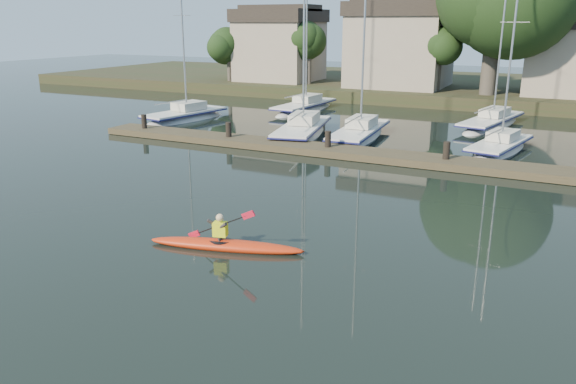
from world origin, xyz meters
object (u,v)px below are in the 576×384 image
at_px(sailboat_0, 185,123).
at_px(sailboat_2, 359,141).
at_px(kayak, 225,243).
at_px(sailboat_1, 302,139).
at_px(dock, 384,156).
at_px(sailboat_6, 491,129).
at_px(sailboat_3, 499,154).
at_px(sailboat_5, 304,113).

distance_m(sailboat_0, sailboat_2, 13.00).
height_order(kayak, sailboat_2, sailboat_2).
bearing_deg(kayak, sailboat_1, 92.41).
relative_size(dock, sailboat_6, 2.29).
bearing_deg(dock, kayak, -94.13).
height_order(sailboat_1, sailboat_3, sailboat_1).
height_order(kayak, sailboat_6, sailboat_6).
xyz_separation_m(dock, sailboat_5, (-10.26, 12.95, -0.38)).
height_order(sailboat_1, sailboat_2, sailboat_2).
distance_m(kayak, sailboat_1, 17.85).
bearing_deg(dock, sailboat_5, 128.40).
xyz_separation_m(dock, sailboat_2, (-2.90, 4.63, -0.39)).
xyz_separation_m(kayak, sailboat_1, (-5.32, 17.04, -0.39)).
height_order(sailboat_0, sailboat_6, sailboat_6).
xyz_separation_m(sailboat_2, sailboat_3, (7.81, -0.06, 0.01)).
bearing_deg(sailboat_1, sailboat_0, 160.04).
bearing_deg(kayak, sailboat_6, 65.07).
xyz_separation_m(sailboat_1, sailboat_2, (3.36, 0.70, 0.02)).
bearing_deg(kayak, dock, 70.94).
bearing_deg(sailboat_2, dock, -61.93).
distance_m(sailboat_0, sailboat_6, 20.63).
bearing_deg(sailboat_0, dock, -8.22).
height_order(dock, sailboat_3, sailboat_3).
relative_size(kayak, sailboat_1, 0.33).
bearing_deg(sailboat_5, kayak, -66.69).
bearing_deg(sailboat_6, sailboat_3, -68.00).
distance_m(sailboat_0, sailboat_3, 20.81).
relative_size(kayak, sailboat_5, 0.33).
height_order(sailboat_0, sailboat_2, sailboat_2).
relative_size(dock, sailboat_5, 2.35).
height_order(dock, sailboat_6, sailboat_6).
bearing_deg(sailboat_3, sailboat_2, -168.87).
distance_m(sailboat_0, sailboat_5, 9.51).
bearing_deg(dock, sailboat_6, 73.95).
bearing_deg(sailboat_6, dock, -94.24).
relative_size(kayak, dock, 0.14).
bearing_deg(sailboat_6, sailboat_0, -148.46).
xyz_separation_m(kayak, sailboat_5, (-9.32, 26.05, -0.37)).
height_order(sailboat_0, sailboat_5, sailboat_5).
relative_size(kayak, sailboat_6, 0.32).
bearing_deg(sailboat_0, sailboat_6, 29.91).
relative_size(sailboat_0, sailboat_3, 1.07).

